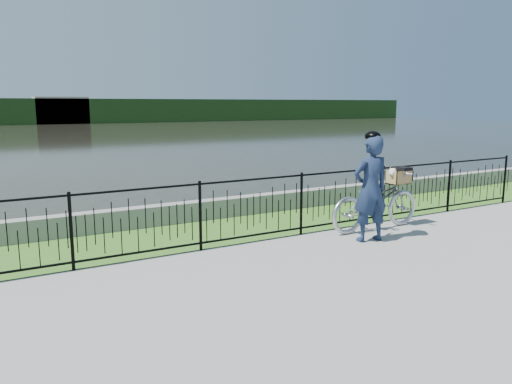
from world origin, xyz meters
TOP-DOWN VIEW (x-y plane):
  - ground at (0.00, 0.00)m, footprint 120.00×120.00m
  - grass_strip at (0.00, 2.60)m, footprint 60.00×2.00m
  - water at (0.00, 33.00)m, footprint 120.00×120.00m
  - quay_wall at (0.00, 3.60)m, footprint 60.00×0.30m
  - fence at (0.00, 1.60)m, footprint 14.00×0.06m
  - far_treeline at (0.00, 60.00)m, footprint 120.00×6.00m
  - far_building_right at (6.00, 58.50)m, footprint 6.00×3.00m
  - bicycle_rig at (2.44, 1.20)m, footprint 2.08×0.72m
  - cyclist at (1.78, 0.65)m, footprint 0.73×0.53m

SIDE VIEW (x-z plane):
  - ground at x=0.00m, z-range 0.00..0.00m
  - water at x=0.00m, z-range 0.00..0.00m
  - grass_strip at x=0.00m, z-range 0.00..0.01m
  - quay_wall at x=0.00m, z-range 0.00..0.40m
  - bicycle_rig at x=2.44m, z-range -0.04..1.14m
  - fence at x=0.00m, z-range 0.00..1.15m
  - cyclist at x=1.78m, z-range -0.01..1.90m
  - far_treeline at x=0.00m, z-range 0.00..3.00m
  - far_building_right at x=6.00m, z-range 0.00..3.20m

